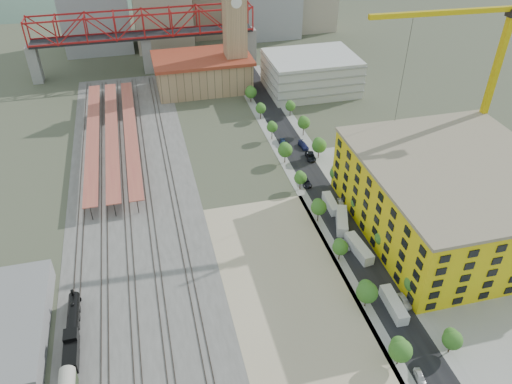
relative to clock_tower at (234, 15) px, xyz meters
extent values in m
plane|color=#474C38|center=(-8.00, -79.99, -28.70)|extent=(400.00, 400.00, 0.00)
cube|color=#605E59|center=(-44.00, -62.49, -28.67)|extent=(36.00, 165.00, 0.06)
cube|color=tan|center=(-12.00, -111.49, -28.67)|extent=(28.00, 67.00, 0.06)
cube|color=black|center=(8.00, -64.99, -28.67)|extent=(12.00, 170.00, 0.06)
cube|color=gray|center=(2.50, -64.99, -28.68)|extent=(3.00, 170.00, 0.04)
cube|color=gray|center=(13.50, -64.99, -28.68)|extent=(3.00, 170.00, 0.04)
cube|color=gray|center=(37.00, -99.99, -28.67)|extent=(50.00, 90.00, 0.06)
cube|color=#382B23|center=(-58.72, -62.49, -28.55)|extent=(0.12, 160.00, 0.18)
cube|color=#382B23|center=(-57.28, -62.49, -28.55)|extent=(0.12, 160.00, 0.18)
cube|color=#382B23|center=(-52.72, -62.49, -28.55)|extent=(0.12, 160.00, 0.18)
cube|color=#382B23|center=(-51.28, -62.49, -28.55)|extent=(0.12, 160.00, 0.18)
cube|color=#382B23|center=(-46.72, -62.49, -28.55)|extent=(0.12, 160.00, 0.18)
cube|color=#382B23|center=(-45.28, -62.49, -28.55)|extent=(0.12, 160.00, 0.18)
cube|color=#382B23|center=(-40.72, -62.49, -28.55)|extent=(0.12, 160.00, 0.18)
cube|color=#382B23|center=(-39.28, -62.49, -28.55)|extent=(0.12, 160.00, 0.18)
cube|color=#382B23|center=(-33.72, -62.49, -28.55)|extent=(0.12, 160.00, 0.18)
cube|color=#382B23|center=(-32.28, -62.49, -28.55)|extent=(0.12, 160.00, 0.18)
cube|color=#B86147|center=(-55.00, -34.99, -24.70)|extent=(4.00, 80.00, 0.25)
cylinder|color=black|center=(-55.00, -34.99, -26.70)|extent=(0.24, 0.24, 4.00)
cube|color=#B86147|center=(-49.00, -34.99, -24.70)|extent=(4.00, 80.00, 0.25)
cylinder|color=black|center=(-49.00, -34.99, -26.70)|extent=(0.24, 0.24, 4.00)
cube|color=#B86147|center=(-43.00, -34.99, -24.70)|extent=(4.00, 80.00, 0.25)
cylinder|color=black|center=(-43.00, -34.99, -26.70)|extent=(0.24, 0.24, 4.00)
cube|color=tan|center=(-13.00, 2.01, -22.70)|extent=(36.00, 22.00, 12.00)
cube|color=maroon|center=(-13.00, 2.01, -16.20)|extent=(38.00, 24.00, 1.20)
cube|color=tan|center=(0.00, 0.01, -8.70)|extent=(8.00, 8.00, 40.00)
cylinder|color=white|center=(0.00, -4.09, 5.30)|extent=(4.00, 0.30, 4.00)
cube|color=silver|center=(28.00, -9.99, -21.70)|extent=(34.00, 26.00, 14.00)
cube|color=gray|center=(-78.00, 25.01, -21.20)|extent=(4.00, 6.00, 15.00)
cube|color=gray|center=(12.00, 25.01, -21.20)|extent=(4.00, 6.00, 15.00)
cube|color=gray|center=(-33.00, 25.01, -21.20)|extent=(4.00, 6.00, 15.00)
cube|color=black|center=(-33.00, 25.01, -13.20)|extent=(90.00, 9.00, 1.00)
cube|color=yellow|center=(34.00, -99.99, -19.70)|extent=(44.00, 50.00, 18.00)
cube|color=gray|center=(34.00, -99.99, -10.30)|extent=(44.60, 50.60, 0.80)
cube|color=#9EA0A3|center=(-53.00, 60.01, -9.70)|extent=(30.00, 25.00, 38.00)
cube|color=gray|center=(4.00, 70.01, -13.70)|extent=(24.00, 24.00, 30.00)
cube|color=brown|center=(-10.00, 80.01, -15.70)|extent=(20.00, 20.00, 26.00)
ellipsoid|color=#4C6B59|center=(-88.00, 180.01, -96.70)|extent=(396.00, 216.00, 180.00)
ellipsoid|color=#4C6B59|center=(32.00, 180.01, -120.70)|extent=(484.00, 264.00, 220.00)
ellipsoid|color=#4C6B59|center=(152.00, 180.01, -98.70)|extent=(418.00, 228.00, 190.00)
cylinder|color=black|center=(-58.00, -109.53, -26.43)|extent=(2.36, 11.33, 2.36)
cube|color=black|center=(-58.00, -115.67, -26.24)|extent=(2.64, 2.83, 3.02)
cylinder|color=black|center=(-58.00, -104.81, -24.73)|extent=(0.66, 0.66, 1.51)
sphere|color=black|center=(-58.00, -107.64, -25.20)|extent=(0.94, 0.94, 0.94)
cone|color=black|center=(-58.00, -103.11, -27.85)|extent=(2.45, 1.51, 2.45)
cube|color=black|center=(-58.00, -119.92, -26.81)|extent=(2.64, 5.66, 2.64)
cube|color=yellow|center=(55.79, -76.59, -5.93)|extent=(1.62, 1.62, 45.54)
cube|color=yellow|center=(36.58, -75.61, 18.87)|extent=(38.47, 3.17, 1.21)
cube|color=silver|center=(8.00, -122.25, -27.37)|extent=(2.88, 9.76, 2.65)
cube|color=silver|center=(8.00, -103.95, -27.31)|extent=(3.65, 10.31, 2.76)
cube|color=silver|center=(8.00, -92.96, -27.30)|extent=(5.98, 10.55, 2.80)
cube|color=silver|center=(8.00, -85.04, -27.50)|extent=(2.68, 8.81, 2.39)
imported|color=silver|center=(5.00, -139.09, -28.03)|extent=(2.13, 4.08, 1.33)
imported|color=gray|center=(5.00, -101.06, -27.95)|extent=(2.32, 4.73, 1.49)
imported|color=black|center=(5.00, -73.12, -28.00)|extent=(2.34, 5.05, 1.40)
imported|color=navy|center=(5.00, -49.91, -27.98)|extent=(2.82, 5.21, 1.43)
imported|color=white|center=(11.00, -121.46, -27.92)|extent=(1.94, 4.60, 1.55)
imported|color=#949499|center=(11.00, -84.85, -28.03)|extent=(2.01, 4.23, 1.34)
imported|color=black|center=(11.00, -59.82, -27.89)|extent=(3.37, 6.08, 1.61)
imported|color=navy|center=(11.00, -52.70, -27.94)|extent=(2.63, 5.42, 1.52)
camera|label=1|loc=(-38.06, -185.41, 53.99)|focal=35.00mm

